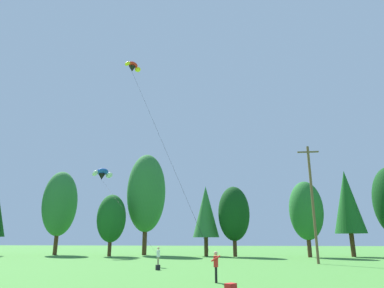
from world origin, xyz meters
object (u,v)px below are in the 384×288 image
at_px(utility_pole, 313,200).
at_px(backpack, 158,267).
at_px(picnic_cooler, 231,287).
at_px(kite_flyer_near, 158,255).
at_px(kite_flyer_mid, 216,264).
at_px(parafoil_kite_mid_red_yellow, 133,67).
at_px(parafoil_kite_high_blue_white, 102,174).

relative_size(utility_pole, backpack, 29.80).
bearing_deg(picnic_cooler, kite_flyer_near, 64.81).
height_order(utility_pole, kite_flyer_mid, utility_pole).
distance_m(kite_flyer_near, parafoil_kite_mid_red_yellow, 17.67).
xyz_separation_m(utility_pole, picnic_cooler, (-8.49, -18.87, -6.06)).
bearing_deg(backpack, picnic_cooler, -92.32).
bearing_deg(kite_flyer_near, parafoil_kite_high_blue_white, 125.16).
bearing_deg(kite_flyer_mid, parafoil_kite_mid_red_yellow, 134.20).
bearing_deg(backpack, utility_pole, -0.40).
relative_size(parafoil_kite_high_blue_white, parafoil_kite_mid_red_yellow, 1.13).
relative_size(kite_flyer_near, backpack, 4.23).
xyz_separation_m(kite_flyer_near, parafoil_kite_high_blue_white, (-12.68, 18.00, 10.77)).
bearing_deg(kite_flyer_mid, kite_flyer_near, 118.57).
bearing_deg(kite_flyer_mid, utility_pole, 59.64).
xyz_separation_m(parafoil_kite_high_blue_white, picnic_cooler, (18.96, -31.00, -11.58)).
xyz_separation_m(kite_flyer_mid, backpack, (-4.91, 7.42, -0.80)).
bearing_deg(utility_pole, kite_flyer_near, -158.29).
bearing_deg(kite_flyer_near, utility_pole, 21.71).
distance_m(kite_flyer_near, kite_flyer_mid, 11.41).
xyz_separation_m(utility_pole, parafoil_kite_mid_red_yellow, (-17.40, -7.59, 12.15)).
bearing_deg(kite_flyer_mid, backpack, 123.52).
distance_m(backpack, picnic_cooler, 11.87).
height_order(utility_pole, backpack, utility_pole).
bearing_deg(utility_pole, parafoil_kite_high_blue_white, 156.17).
relative_size(parafoil_kite_mid_red_yellow, picnic_cooler, 33.22).
xyz_separation_m(parafoil_kite_mid_red_yellow, picnic_cooler, (8.90, -11.29, -18.21)).
xyz_separation_m(kite_flyer_near, picnic_cooler, (6.27, -12.99, -0.82)).
xyz_separation_m(kite_flyer_mid, parafoil_kite_mid_red_yellow, (-8.09, 8.31, 17.38)).
height_order(parafoil_kite_mid_red_yellow, backpack, parafoil_kite_mid_red_yellow).
bearing_deg(parafoil_kite_high_blue_white, picnic_cooler, -58.55).
height_order(parafoil_kite_high_blue_white, parafoil_kite_mid_red_yellow, parafoil_kite_mid_red_yellow).
bearing_deg(picnic_cooler, parafoil_kite_high_blue_white, 70.47).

